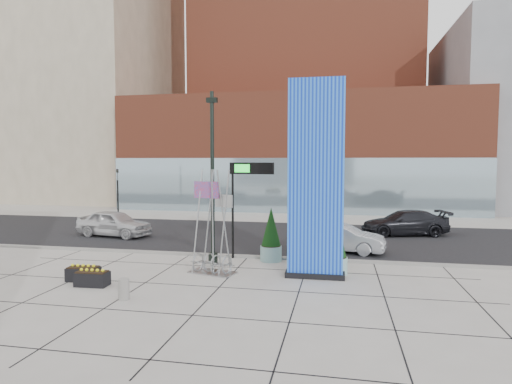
% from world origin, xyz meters
% --- Properties ---
extents(ground, '(160.00, 160.00, 0.00)m').
position_xyz_m(ground, '(0.00, 0.00, 0.00)').
color(ground, '#9E9991').
rests_on(ground, ground).
extents(street_asphalt, '(80.00, 12.00, 0.02)m').
position_xyz_m(street_asphalt, '(0.00, 10.00, 0.01)').
color(street_asphalt, black).
rests_on(street_asphalt, ground).
extents(curb_edge, '(80.00, 0.30, 0.12)m').
position_xyz_m(curb_edge, '(0.00, 4.00, 0.06)').
color(curb_edge, gray).
rests_on(curb_edge, ground).
extents(tower_podium, '(34.00, 10.00, 11.00)m').
position_xyz_m(tower_podium, '(1.00, 27.00, 5.50)').
color(tower_podium, brown).
rests_on(tower_podium, ground).
extents(tower_glass_front, '(34.00, 0.60, 5.00)m').
position_xyz_m(tower_glass_front, '(1.00, 22.20, 2.50)').
color(tower_glass_front, '#8CA5B2').
rests_on(tower_glass_front, ground).
extents(building_beige_left, '(18.00, 20.00, 34.00)m').
position_xyz_m(building_beige_left, '(-26.00, 34.00, 17.00)').
color(building_beige_left, gray).
rests_on(building_beige_left, ground).
extents(blue_pylon, '(2.41, 1.09, 8.01)m').
position_xyz_m(blue_pylon, '(4.46, 1.23, 3.87)').
color(blue_pylon, '#0D2EC8').
rests_on(blue_pylon, ground).
extents(lamp_post, '(0.50, 0.43, 7.89)m').
position_xyz_m(lamp_post, '(-0.34, 2.62, 3.23)').
color(lamp_post, black).
rests_on(lamp_post, ground).
extents(public_art_sculpture, '(2.13, 1.44, 4.42)m').
position_xyz_m(public_art_sculpture, '(0.16, 0.91, 1.16)').
color(public_art_sculpture, '#A3A6A8').
rests_on(public_art_sculpture, ground).
extents(concrete_bollard, '(0.37, 0.37, 0.72)m').
position_xyz_m(concrete_bollard, '(-1.82, -3.00, 0.36)').
color(concrete_bollard, gray).
rests_on(concrete_bollard, ground).
extents(overhead_street_sign, '(2.20, 0.58, 4.67)m').
position_xyz_m(overhead_street_sign, '(1.11, 3.80, 4.01)').
color(overhead_street_sign, black).
rests_on(overhead_street_sign, ground).
extents(round_planter_east, '(1.02, 1.02, 2.55)m').
position_xyz_m(round_planter_east, '(5.26, 1.80, 1.21)').
color(round_planter_east, '#88B7B5').
rests_on(round_planter_east, ground).
extents(round_planter_mid, '(0.91, 0.91, 2.29)m').
position_xyz_m(round_planter_mid, '(4.43, 3.60, 1.08)').
color(round_planter_mid, '#88B7B5').
rests_on(round_planter_mid, ground).
extents(round_planter_west, '(1.03, 1.03, 2.56)m').
position_xyz_m(round_planter_west, '(2.24, 3.60, 1.21)').
color(round_planter_west, '#88B7B5').
rests_on(round_planter_west, ground).
extents(box_planter_north, '(1.25, 0.66, 0.67)m').
position_xyz_m(box_planter_north, '(-3.80, -1.76, 0.31)').
color(box_planter_north, black).
rests_on(box_planter_north, ground).
extents(box_planter_south, '(1.28, 0.71, 0.68)m').
position_xyz_m(box_planter_south, '(-4.54, -1.20, 0.31)').
color(box_planter_south, black).
rests_on(box_planter_south, ground).
extents(car_white_west, '(5.07, 2.70, 1.64)m').
position_xyz_m(car_white_west, '(-8.49, 8.18, 0.82)').
color(car_white_west, silver).
rests_on(car_white_west, ground).
extents(car_silver_mid, '(4.68, 2.39, 1.47)m').
position_xyz_m(car_silver_mid, '(5.50, 6.22, 0.73)').
color(car_silver_mid, '#ACAEB4').
rests_on(car_silver_mid, ground).
extents(car_dark_east, '(5.81, 3.45, 1.58)m').
position_xyz_m(car_dark_east, '(9.50, 12.15, 0.79)').
color(car_dark_east, black).
rests_on(car_dark_east, ground).
extents(traffic_signal, '(0.15, 0.18, 4.10)m').
position_xyz_m(traffic_signal, '(-12.00, 15.00, 2.30)').
color(traffic_signal, black).
rests_on(traffic_signal, ground).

